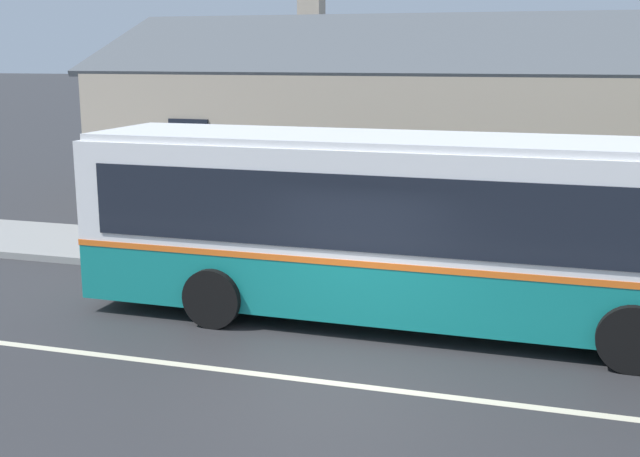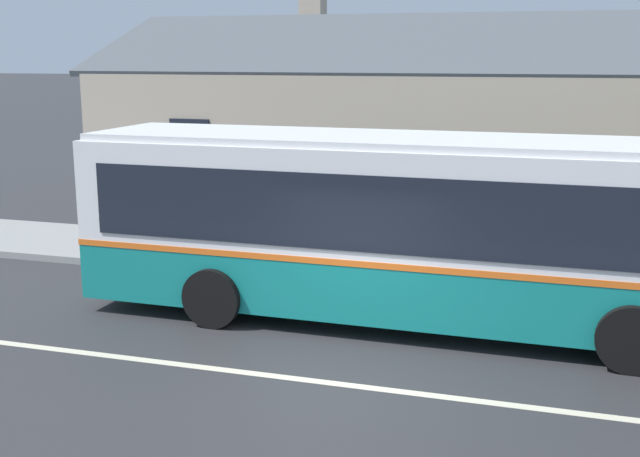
# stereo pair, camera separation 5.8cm
# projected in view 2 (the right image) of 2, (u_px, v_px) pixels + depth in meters

# --- Properties ---
(ground_plane) EXTENTS (300.00, 300.00, 0.00)m
(ground_plane) POSITION_uv_depth(u_px,v_px,m) (328.00, 383.00, 11.05)
(ground_plane) COLOR #2D2D30
(sidewalk_far) EXTENTS (60.00, 3.00, 0.15)m
(sidewalk_far) POSITION_uv_depth(u_px,v_px,m) (410.00, 269.00, 16.63)
(sidewalk_far) COLOR gray
(sidewalk_far) RESTS_ON ground
(lane_divider_stripe) EXTENTS (60.00, 0.16, 0.01)m
(lane_divider_stripe) POSITION_uv_depth(u_px,v_px,m) (328.00, 383.00, 11.05)
(lane_divider_stripe) COLOR beige
(lane_divider_stripe) RESTS_ON ground
(community_building) EXTENTS (21.74, 9.26, 6.60)m
(community_building) POSITION_uv_depth(u_px,v_px,m) (497.00, 138.00, 22.88)
(community_building) COLOR tan
(community_building) RESTS_ON ground
(transit_bus) EXTENTS (11.19, 2.85, 3.13)m
(transit_bus) POSITION_uv_depth(u_px,v_px,m) (412.00, 224.00, 13.23)
(transit_bus) COLOR #147F7A
(transit_bus) RESTS_ON ground
(bench_by_building) EXTENTS (1.88, 0.51, 0.94)m
(bench_by_building) POSITION_uv_depth(u_px,v_px,m) (163.00, 231.00, 17.80)
(bench_by_building) COLOR brown
(bench_by_building) RESTS_ON sidewalk_far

